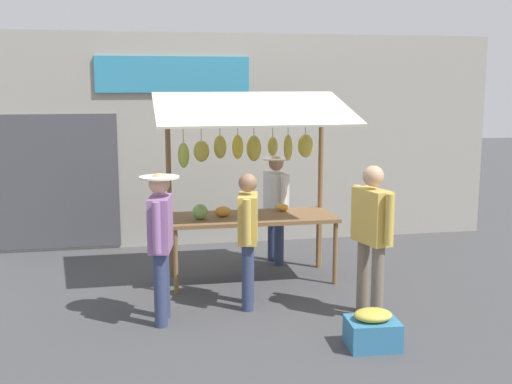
# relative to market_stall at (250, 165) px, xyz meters

# --- Properties ---
(ground_plane) EXTENTS (40.00, 40.00, 0.00)m
(ground_plane) POSITION_rel_market_stall_xyz_m (-0.02, 0.06, -1.56)
(ground_plane) COLOR #424244
(street_backdrop) EXTENTS (9.00, 0.30, 3.40)m
(street_backdrop) POSITION_rel_market_stall_xyz_m (0.05, -2.13, 0.14)
(street_backdrop) COLOR #9E998E
(street_backdrop) RESTS_ON ground
(market_stall) EXTENTS (2.50, 1.46, 2.50)m
(market_stall) POSITION_rel_market_stall_xyz_m (0.00, 0.00, 0.00)
(market_stall) COLOR brown
(market_stall) RESTS_ON ground
(vendor_with_sunhat) EXTENTS (0.41, 0.68, 1.58)m
(vendor_with_sunhat) POSITION_rel_market_stall_xyz_m (-0.51, -0.69, -0.63)
(vendor_with_sunhat) COLOR navy
(vendor_with_sunhat) RESTS_ON ground
(shopper_with_shopping_bag) EXTENTS (0.33, 0.71, 1.72)m
(shopper_with_shopping_bag) POSITION_rel_market_stall_xyz_m (-1.08, 1.64, -0.55)
(shopper_with_shopping_bag) COLOR #726656
(shopper_with_shopping_bag) RESTS_ON ground
(shopper_in_grey_tee) EXTENTS (0.31, 0.67, 1.59)m
(shopper_in_grey_tee) POSITION_rel_market_stall_xyz_m (0.22, 1.08, -0.64)
(shopper_in_grey_tee) COLOR navy
(shopper_in_grey_tee) RESTS_ON ground
(shopper_with_ponytail) EXTENTS (0.43, 0.70, 1.67)m
(shopper_with_ponytail) POSITION_rel_market_stall_xyz_m (1.24, 1.39, -0.57)
(shopper_with_ponytail) COLOR navy
(shopper_with_ponytail) RESTS_ON ground
(produce_crate_near) EXTENTS (0.53, 0.45, 0.40)m
(produce_crate_near) POSITION_rel_market_stall_xyz_m (-0.79, 2.49, -1.37)
(produce_crate_near) COLOR teal
(produce_crate_near) RESTS_ON ground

